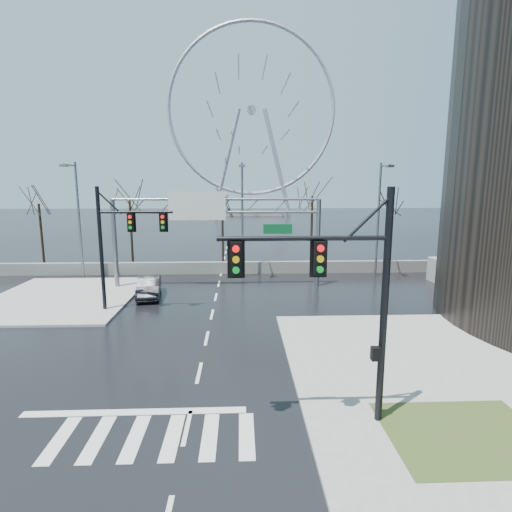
{
  "coord_description": "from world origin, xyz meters",
  "views": [
    {
      "loc": [
        1.85,
        -16.29,
        8.01
      ],
      "look_at": [
        2.73,
        6.52,
        4.0
      ],
      "focal_mm": 28.0,
      "sensor_mm": 36.0,
      "label": 1
    }
  ],
  "objects_px": {
    "signal_mast_far": "(118,237)",
    "sign_gantry": "(212,223)",
    "signal_mast_near": "(344,286)",
    "car": "(149,287)",
    "ferris_wheel": "(252,117)"
  },
  "relations": [
    {
      "from": "signal_mast_far",
      "to": "sign_gantry",
      "type": "bearing_deg",
      "value": 47.53
    },
    {
      "from": "signal_mast_near",
      "to": "signal_mast_far",
      "type": "distance_m",
      "value": 17.03
    },
    {
      "from": "signal_mast_near",
      "to": "car",
      "type": "height_order",
      "value": "signal_mast_near"
    },
    {
      "from": "car",
      "to": "sign_gantry",
      "type": "bearing_deg",
      "value": 21.51
    },
    {
      "from": "sign_gantry",
      "to": "ferris_wheel",
      "type": "xyz_separation_m",
      "value": [
        5.38,
        80.04,
        20.95
      ]
    },
    {
      "from": "ferris_wheel",
      "to": "car",
      "type": "distance_m",
      "value": 87.05
    },
    {
      "from": "car",
      "to": "signal_mast_near",
      "type": "bearing_deg",
      "value": -67.21
    },
    {
      "from": "signal_mast_far",
      "to": "ferris_wheel",
      "type": "bearing_deg",
      "value": 82.8
    },
    {
      "from": "signal_mast_near",
      "to": "ferris_wheel",
      "type": "height_order",
      "value": "ferris_wheel"
    },
    {
      "from": "sign_gantry",
      "to": "car",
      "type": "height_order",
      "value": "sign_gantry"
    },
    {
      "from": "signal_mast_far",
      "to": "car",
      "type": "xyz_separation_m",
      "value": [
        0.98,
        3.37,
        -4.09
      ]
    },
    {
      "from": "signal_mast_far",
      "to": "signal_mast_near",
      "type": "bearing_deg",
      "value": -49.74
    },
    {
      "from": "signal_mast_near",
      "to": "car",
      "type": "distance_m",
      "value": 19.64
    },
    {
      "from": "signal_mast_near",
      "to": "ferris_wheel",
      "type": "xyz_separation_m",
      "value": [
        -0.14,
        99.04,
        21.26
      ]
    },
    {
      "from": "sign_gantry",
      "to": "ferris_wheel",
      "type": "distance_m",
      "value": 82.91
    }
  ]
}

